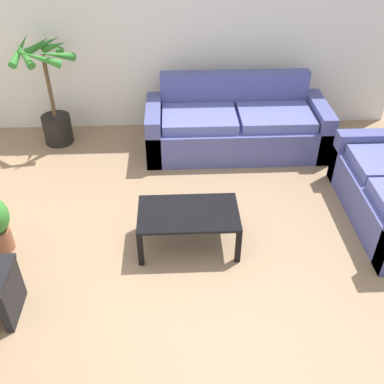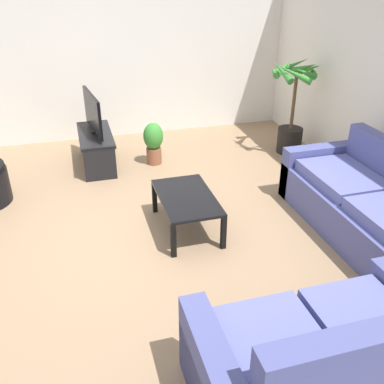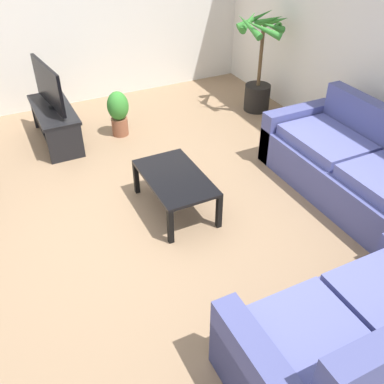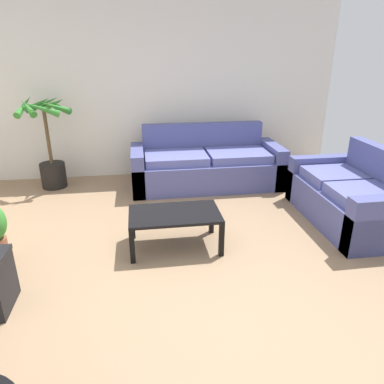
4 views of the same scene
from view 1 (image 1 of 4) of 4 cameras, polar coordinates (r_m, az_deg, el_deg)
name	(u,v)px [view 1 (image 1 of 4)]	position (r m, az deg, el deg)	size (l,w,h in m)	color
ground_plane	(179,282)	(4.08, -1.66, -11.32)	(6.60, 6.60, 0.00)	#937556
wall_back	(172,27)	(5.98, -2.58, 20.27)	(6.00, 0.06, 2.70)	silver
couch_main	(236,127)	(5.77, 5.60, 8.22)	(2.25, 0.90, 0.90)	#4C518C
coffee_table	(188,216)	(4.20, -0.47, -3.12)	(0.94, 0.56, 0.40)	black
potted_palm	(51,98)	(6.01, -17.50, 11.30)	(0.76, 0.72, 1.37)	black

